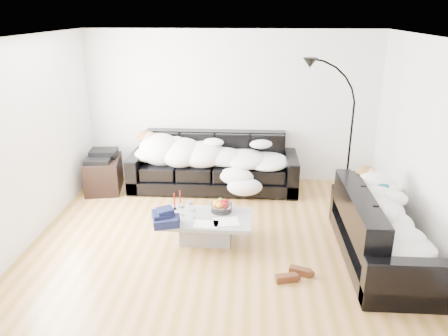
# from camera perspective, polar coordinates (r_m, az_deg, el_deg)

# --- Properties ---
(ground) EXTENTS (5.00, 5.00, 0.00)m
(ground) POSITION_cam_1_polar(r_m,az_deg,el_deg) (5.93, -0.19, -9.20)
(ground) COLOR olive
(ground) RESTS_ON ground
(wall_back) EXTENTS (5.00, 0.02, 2.60)m
(wall_back) POSITION_cam_1_polar(r_m,az_deg,el_deg) (7.59, 0.97, 7.91)
(wall_back) COLOR silver
(wall_back) RESTS_ON ground
(wall_left) EXTENTS (0.02, 4.50, 2.60)m
(wall_left) POSITION_cam_1_polar(r_m,az_deg,el_deg) (6.11, -24.33, 3.09)
(wall_left) COLOR silver
(wall_left) RESTS_ON ground
(wall_right) EXTENTS (0.02, 4.50, 2.60)m
(wall_right) POSITION_cam_1_polar(r_m,az_deg,el_deg) (5.81, 25.23, 2.14)
(wall_right) COLOR silver
(wall_right) RESTS_ON ground
(ceiling) EXTENTS (5.00, 5.00, 0.00)m
(ceiling) POSITION_cam_1_polar(r_m,az_deg,el_deg) (5.18, -0.23, 16.76)
(ceiling) COLOR white
(ceiling) RESTS_ON ground
(sofa_back) EXTENTS (2.80, 0.97, 0.92)m
(sofa_back) POSITION_cam_1_polar(r_m,az_deg,el_deg) (7.36, -1.36, 0.71)
(sofa_back) COLOR black
(sofa_back) RESTS_ON ground
(sofa_right) EXTENTS (0.90, 2.10, 0.85)m
(sofa_right) POSITION_cam_1_polar(r_m,az_deg,el_deg) (5.63, 20.07, -7.33)
(sofa_right) COLOR black
(sofa_right) RESTS_ON ground
(sleeper_back) EXTENTS (2.37, 0.82, 0.47)m
(sleeper_back) POSITION_cam_1_polar(r_m,az_deg,el_deg) (7.25, -1.41, 2.06)
(sleeper_back) COLOR white
(sleeper_back) RESTS_ON sofa_back
(sleeper_right) EXTENTS (0.76, 1.80, 0.44)m
(sleeper_right) POSITION_cam_1_polar(r_m,az_deg,el_deg) (5.54, 20.34, -5.35)
(sleeper_right) COLOR white
(sleeper_right) RESTS_ON sofa_right
(teal_cushion) EXTENTS (0.42, 0.38, 0.20)m
(teal_cushion) POSITION_cam_1_polar(r_m,az_deg,el_deg) (6.07, 18.26, -2.05)
(teal_cushion) COLOR #0D5A60
(teal_cushion) RESTS_ON sofa_right
(coffee_table) EXTENTS (1.21, 0.73, 0.35)m
(coffee_table) POSITION_cam_1_polar(r_m,az_deg,el_deg) (5.81, -2.33, -7.94)
(coffee_table) COLOR #939699
(coffee_table) RESTS_ON ground
(fruit_bowl) EXTENTS (0.34, 0.34, 0.18)m
(fruit_bowl) POSITION_cam_1_polar(r_m,az_deg,el_deg) (5.84, -0.34, -4.87)
(fruit_bowl) COLOR white
(fruit_bowl) RESTS_ON coffee_table
(wine_glass_a) EXTENTS (0.08, 0.08, 0.16)m
(wine_glass_a) POSITION_cam_1_polar(r_m,az_deg,el_deg) (5.86, -4.38, -4.93)
(wine_glass_a) COLOR white
(wine_glass_a) RESTS_ON coffee_table
(wine_glass_b) EXTENTS (0.10, 0.10, 0.18)m
(wine_glass_b) POSITION_cam_1_polar(r_m,az_deg,el_deg) (5.75, -5.46, -5.39)
(wine_glass_b) COLOR white
(wine_glass_b) RESTS_ON coffee_table
(wine_glass_c) EXTENTS (0.07, 0.07, 0.15)m
(wine_glass_c) POSITION_cam_1_polar(r_m,az_deg,el_deg) (5.67, -3.97, -5.85)
(wine_glass_c) COLOR white
(wine_glass_c) RESTS_ON coffee_table
(candle_left) EXTENTS (0.04, 0.04, 0.23)m
(candle_left) POSITION_cam_1_polar(r_m,az_deg,el_deg) (5.92, -6.48, -4.36)
(candle_left) COLOR maroon
(candle_left) RESTS_ON coffee_table
(candle_right) EXTENTS (0.05, 0.05, 0.24)m
(candle_right) POSITION_cam_1_polar(r_m,az_deg,el_deg) (5.96, -5.76, -4.07)
(candle_right) COLOR maroon
(candle_right) RESTS_ON coffee_table
(newspaper_a) EXTENTS (0.37, 0.31, 0.01)m
(newspaper_a) POSITION_cam_1_polar(r_m,az_deg,el_deg) (5.58, 0.25, -7.03)
(newspaper_a) COLOR silver
(newspaper_a) RESTS_ON coffee_table
(newspaper_b) EXTENTS (0.31, 0.23, 0.01)m
(newspaper_b) POSITION_cam_1_polar(r_m,az_deg,el_deg) (5.54, -2.34, -7.29)
(newspaper_b) COLOR silver
(newspaper_b) RESTS_ON coffee_table
(navy_jacket) EXTENTS (0.40, 0.37, 0.16)m
(navy_jacket) POSITION_cam_1_polar(r_m,az_deg,el_deg) (5.48, -7.82, -5.96)
(navy_jacket) COLOR black
(navy_jacket) RESTS_ON coffee_table
(shoes) EXTENTS (0.43, 0.32, 0.09)m
(shoes) POSITION_cam_1_polar(r_m,az_deg,el_deg) (5.18, 8.98, -13.59)
(shoes) COLOR #472311
(shoes) RESTS_ON ground
(av_cabinet) EXTENTS (0.68, 0.88, 0.55)m
(av_cabinet) POSITION_cam_1_polar(r_m,az_deg,el_deg) (7.64, -15.44, -0.78)
(av_cabinet) COLOR black
(av_cabinet) RESTS_ON ground
(stereo) EXTENTS (0.47, 0.38, 0.13)m
(stereo) POSITION_cam_1_polar(r_m,az_deg,el_deg) (7.53, -15.67, 1.64)
(stereo) COLOR black
(stereo) RESTS_ON av_cabinet
(floor_lamp) EXTENTS (0.77, 0.48, 1.98)m
(floor_lamp) POSITION_cam_1_polar(r_m,az_deg,el_deg) (6.88, 16.15, 3.16)
(floor_lamp) COLOR black
(floor_lamp) RESTS_ON ground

